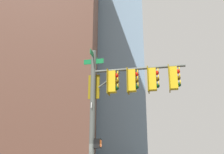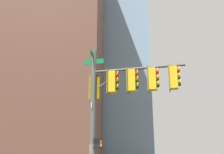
{
  "view_description": "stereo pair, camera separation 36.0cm",
  "coord_description": "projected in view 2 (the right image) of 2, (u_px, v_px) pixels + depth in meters",
  "views": [
    {
      "loc": [
        11.55,
        0.94,
        1.84
      ],
      "look_at": [
        -0.02,
        1.35,
        5.51
      ],
      "focal_mm": 42.09,
      "sensor_mm": 36.0,
      "label": 1
    },
    {
      "loc": [
        11.56,
        1.3,
        1.84
      ],
      "look_at": [
        -0.02,
        1.35,
        5.51
      ],
      "focal_mm": 42.09,
      "sensor_mm": 36.0,
      "label": 2
    }
  ],
  "objects": [
    {
      "name": "signal_pole_assembly",
      "position": [
        120.0,
        94.0,
        11.86
      ],
      "size": [
        1.74,
        4.58,
        6.9
      ],
      "rotation": [
        0.0,
        0.0,
        1.32
      ],
      "color": "#4C514C",
      "rests_on": "ground_plane"
    },
    {
      "name": "building_brick_nearside",
      "position": [
        41.0,
        21.0,
        42.96
      ],
      "size": [
        23.37,
        19.87,
        47.0
      ],
      "primitive_type": "cube",
      "color": "brown",
      "rests_on": "ground_plane"
    },
    {
      "name": "building_glass_tower",
      "position": [
        89.0,
        46.0,
        74.65
      ],
      "size": [
        32.18,
        29.52,
        65.38
      ],
      "primitive_type": "cube",
      "color": "#7A99B2",
      "rests_on": "ground_plane"
    }
  ]
}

